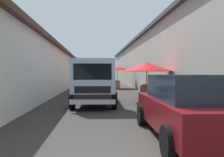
{
  "coord_description": "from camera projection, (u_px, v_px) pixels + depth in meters",
  "views": [
    {
      "loc": [
        -3.47,
        0.73,
        1.47
      ],
      "look_at": [
        9.74,
        -0.26,
        1.2
      ],
      "focal_mm": 36.82,
      "sensor_mm": 36.0,
      "label": 1
    }
  ],
  "objects": [
    {
      "name": "building_left_whitewash",
      "position": [
        20.0,
        70.0,
        18.7
      ],
      "size": [
        49.8,
        7.5,
        3.54
      ],
      "color": "silver",
      "rests_on": "ground"
    },
    {
      "name": "fruit_stall_far_right",
      "position": [
        117.0,
        71.0,
        23.2
      ],
      "size": [
        2.83,
        2.83,
        2.32
      ],
      "color": "#9E9EA3",
      "rests_on": "ground"
    },
    {
      "name": "building_right_concrete",
      "position": [
        183.0,
        62.0,
        19.71
      ],
      "size": [
        49.8,
        7.5,
        4.96
      ],
      "color": "#A39E93",
      "rests_on": "ground"
    },
    {
      "name": "delivery_truck",
      "position": [
        94.0,
        83.0,
        10.23
      ],
      "size": [
        4.98,
        2.1,
        2.08
      ],
      "color": "black",
      "rests_on": "ground"
    },
    {
      "name": "vendor_by_crates",
      "position": [
        84.0,
        80.0,
        20.45
      ],
      "size": [
        0.59,
        0.38,
        1.61
      ],
      "color": "#665B4C",
      "rests_on": "ground"
    },
    {
      "name": "fruit_stall_near_left",
      "position": [
        88.0,
        71.0,
        16.68
      ],
      "size": [
        2.16,
        2.16,
        2.34
      ],
      "color": "#9E9EA3",
      "rests_on": "ground"
    },
    {
      "name": "fruit_stall_mid_lane",
      "position": [
        147.0,
        70.0,
        12.12
      ],
      "size": [
        2.68,
        2.68,
        2.14
      ],
      "color": "#9E9EA3",
      "rests_on": "ground"
    },
    {
      "name": "plastic_stool",
      "position": [
        164.0,
        106.0,
        8.13
      ],
      "size": [
        0.3,
        0.3,
        0.43
      ],
      "color": "#194CB2",
      "rests_on": "ground"
    },
    {
      "name": "hatchback_car",
      "position": [
        190.0,
        106.0,
        5.24
      ],
      "size": [
        3.96,
        2.01,
        1.45
      ],
      "color": "#600F14",
      "rests_on": "ground"
    },
    {
      "name": "ground",
      "position": [
        105.0,
        94.0,
        17.01
      ],
      "size": [
        90.0,
        90.0,
        0.0
      ],
      "primitive_type": "plane",
      "color": "#33302D"
    }
  ]
}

